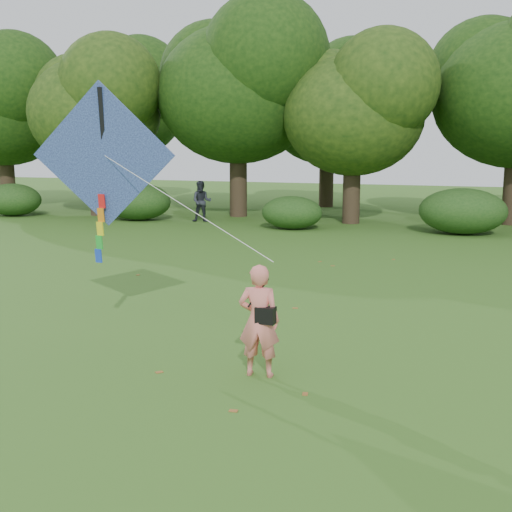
% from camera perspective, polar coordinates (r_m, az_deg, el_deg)
% --- Properties ---
extents(ground, '(100.00, 100.00, 0.00)m').
position_cam_1_polar(ground, '(10.79, -2.45, -9.68)').
color(ground, '#265114').
rests_on(ground, ground).
extents(man_kite_flyer, '(0.70, 0.51, 1.79)m').
position_cam_1_polar(man_kite_flyer, '(10.07, 0.27, -5.76)').
color(man_kite_flyer, '#EC796F').
rests_on(man_kite_flyer, ground).
extents(bystander_left, '(1.11, 0.97, 1.94)m').
position_cam_1_polar(bystander_left, '(30.39, -4.85, 4.85)').
color(bystander_left, '#252932').
rests_on(bystander_left, ground).
extents(crossbody_bag, '(0.43, 0.20, 0.71)m').
position_cam_1_polar(crossbody_bag, '(9.97, 0.85, -5.22)').
color(crossbody_bag, black).
rests_on(crossbody_bag, ground).
extents(flying_kite, '(4.94, 1.48, 3.34)m').
position_cam_1_polar(flying_kite, '(12.18, -13.36, 8.53)').
color(flying_kite, '#263CA5').
rests_on(flying_kite, ground).
extents(tree_line, '(54.70, 15.30, 9.48)m').
position_cam_1_polar(tree_line, '(32.43, 16.25, 13.01)').
color(tree_line, '#3A2D1E').
rests_on(tree_line, ground).
extents(shrub_band, '(39.15, 3.22, 1.88)m').
position_cam_1_polar(shrub_band, '(27.54, 10.08, 3.98)').
color(shrub_band, '#264919').
rests_on(shrub_band, ground).
extents(fallen_leaves, '(11.09, 14.43, 0.01)m').
position_cam_1_polar(fallen_leaves, '(14.85, 3.80, -4.20)').
color(fallen_leaves, brown).
rests_on(fallen_leaves, ground).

